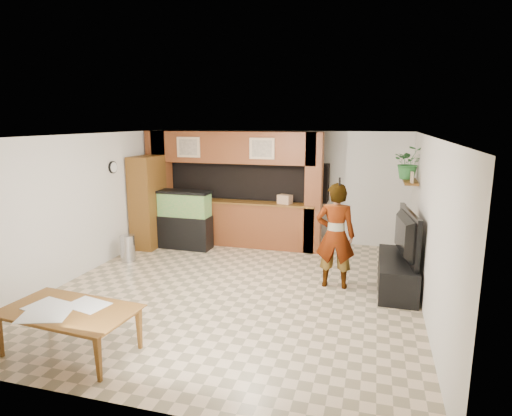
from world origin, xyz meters
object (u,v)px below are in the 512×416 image
(pantry_cabinet, at_px, (148,202))
(television, at_px, (400,235))
(aquarium, at_px, (185,220))
(person, at_px, (335,236))
(dining_table, at_px, (69,332))

(pantry_cabinet, distance_m, television, 5.47)
(aquarium, height_order, television, television)
(pantry_cabinet, relative_size, person, 1.13)
(dining_table, bearing_deg, aquarium, 101.27)
(person, bearing_deg, television, -173.06)
(aquarium, distance_m, television, 4.68)
(pantry_cabinet, xyz_separation_m, dining_table, (1.37, -4.41, -0.74))
(television, bearing_deg, person, 91.36)
(pantry_cabinet, height_order, aquarium, pantry_cabinet)
(television, bearing_deg, aquarium, 67.12)
(television, distance_m, dining_table, 5.19)
(pantry_cabinet, bearing_deg, person, -16.92)
(pantry_cabinet, bearing_deg, television, -12.10)
(aquarium, bearing_deg, pantry_cabinet, -172.32)
(pantry_cabinet, distance_m, person, 4.50)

